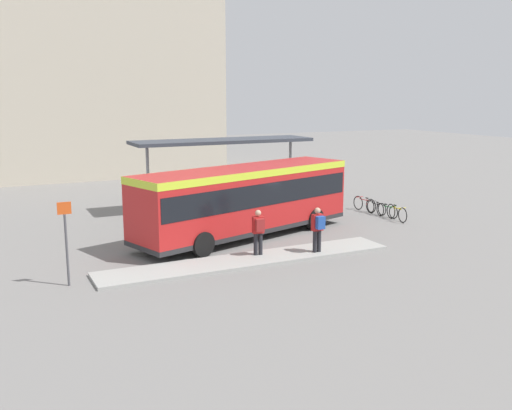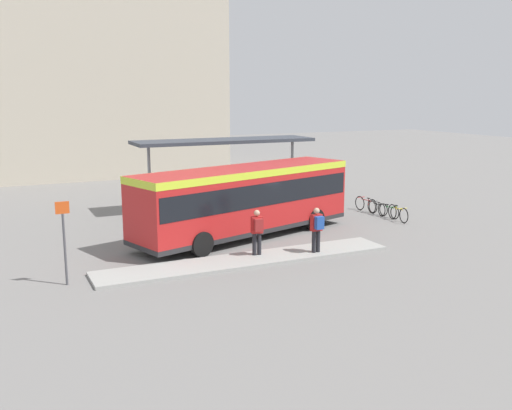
# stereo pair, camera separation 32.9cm
# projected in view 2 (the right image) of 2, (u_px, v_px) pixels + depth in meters

# --- Properties ---
(ground_plane) EXTENTS (120.00, 120.00, 0.00)m
(ground_plane) POSITION_uv_depth(u_px,v_px,m) (245.00, 237.00, 25.19)
(ground_plane) COLOR slate
(curb_island) EXTENTS (11.54, 1.80, 0.12)m
(curb_island) POSITION_uv_depth(u_px,v_px,m) (248.00, 260.00, 21.44)
(curb_island) COLOR #9E9E99
(curb_island) RESTS_ON ground_plane
(city_bus) EXTENTS (10.89, 5.52, 3.08)m
(city_bus) POSITION_uv_depth(u_px,v_px,m) (245.00, 197.00, 24.85)
(city_bus) COLOR red
(city_bus) RESTS_ON ground_plane
(pedestrian_waiting) EXTENTS (0.43, 0.45, 1.77)m
(pedestrian_waiting) POSITION_uv_depth(u_px,v_px,m) (317.00, 227.00, 22.05)
(pedestrian_waiting) COLOR #232328
(pedestrian_waiting) RESTS_ON curb_island
(pedestrian_companion) EXTENTS (0.46, 0.49, 1.76)m
(pedestrian_companion) POSITION_uv_depth(u_px,v_px,m) (257.00, 229.00, 21.69)
(pedestrian_companion) COLOR #232328
(pedestrian_companion) RESTS_ON curb_island
(bicycle_yellow) EXTENTS (0.48, 1.77, 0.77)m
(bicycle_yellow) POSITION_uv_depth(u_px,v_px,m) (398.00, 213.00, 28.30)
(bicycle_yellow) COLOR black
(bicycle_yellow) RESTS_ON ground_plane
(bicycle_green) EXTENTS (0.48, 1.54, 0.67)m
(bicycle_green) POSITION_uv_depth(u_px,v_px,m) (389.00, 211.00, 29.12)
(bicycle_green) COLOR black
(bicycle_green) RESTS_ON ground_plane
(bicycle_black) EXTENTS (0.48, 1.58, 0.69)m
(bicycle_black) POSITION_uv_depth(u_px,v_px,m) (377.00, 208.00, 29.83)
(bicycle_black) COLOR black
(bicycle_black) RESTS_ON ground_plane
(bicycle_red) EXTENTS (0.48, 1.81, 0.78)m
(bicycle_red) POSITION_uv_depth(u_px,v_px,m) (366.00, 204.00, 30.55)
(bicycle_red) COLOR black
(bicycle_red) RESTS_ON ground_plane
(station_shelter) EXTENTS (9.91, 2.57, 3.80)m
(station_shelter) POSITION_uv_depth(u_px,v_px,m) (224.00, 142.00, 30.94)
(station_shelter) COLOR #383D47
(station_shelter) RESTS_ON ground_plane
(potted_planter_near_shelter) EXTENTS (0.74, 0.74, 1.11)m
(potted_planter_near_shelter) POSITION_uv_depth(u_px,v_px,m) (230.00, 204.00, 29.62)
(potted_planter_near_shelter) COLOR slate
(potted_planter_near_shelter) RESTS_ON ground_plane
(platform_sign) EXTENTS (0.44, 0.08, 2.80)m
(platform_sign) POSITION_uv_depth(u_px,v_px,m) (64.00, 239.00, 18.53)
(platform_sign) COLOR #4C4C51
(platform_sign) RESTS_ON ground_plane
(station_building) EXTENTS (26.76, 10.55, 18.76)m
(station_building) POSITION_uv_depth(u_px,v_px,m) (39.00, 52.00, 43.05)
(station_building) COLOR #BCB29E
(station_building) RESTS_ON ground_plane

